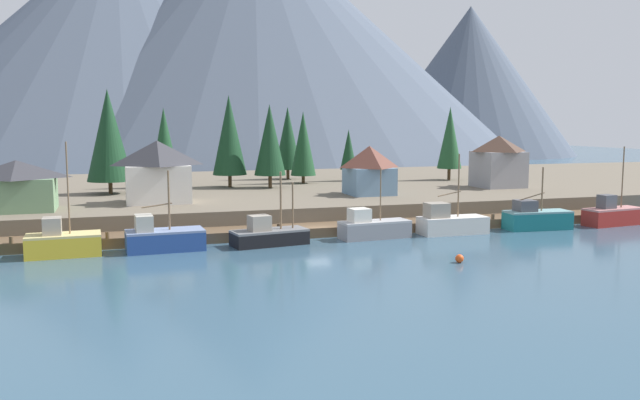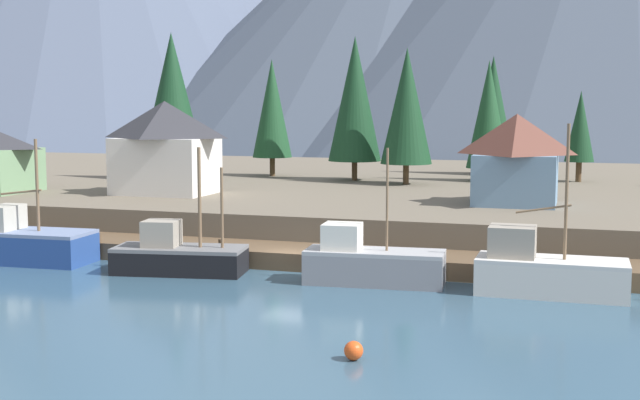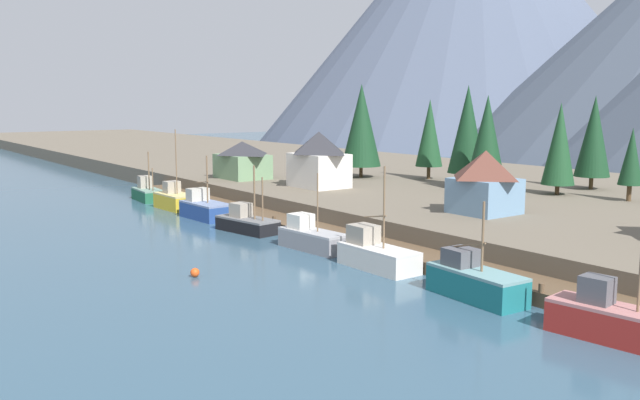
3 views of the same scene
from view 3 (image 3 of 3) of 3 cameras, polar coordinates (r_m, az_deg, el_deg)
ground_plane at (r=78.92m, az=9.92°, el=-1.80°), size 400.00×400.00×1.00m
dock at (r=67.04m, az=-0.76°, el=-2.60°), size 80.00×4.00×1.60m
shoreline_bank at (r=87.64m, az=15.38°, el=0.19°), size 400.00×56.00×2.50m
mountain_west_peak at (r=237.74m, az=12.80°, el=15.36°), size 142.47×142.47×86.16m
fishing_boat_green at (r=93.56m, az=-14.38°, el=0.59°), size 6.39×3.18×6.65m
fishing_boat_yellow at (r=85.41m, az=-12.16°, el=0.03°), size 6.28×3.24×9.86m
fishing_boat_blue at (r=77.80m, az=-9.69°, el=-0.72°), size 6.99×3.51×7.22m
fishing_boat_black at (r=69.35m, az=-6.23°, el=-1.90°), size 7.46×3.91×6.90m
fishing_boat_grey at (r=60.71m, az=-0.72°, el=-3.20°), size 7.28×3.05×7.00m
fishing_boat_white at (r=54.13m, az=4.77°, el=-4.58°), size 7.10×2.83×8.28m
fishing_boat_teal at (r=46.99m, az=12.94°, el=-6.72°), size 7.28×3.21×6.73m
fishing_boat_red at (r=41.47m, az=23.48°, el=-9.30°), size 7.35×3.31×8.82m
house_white at (r=84.85m, az=-0.10°, el=3.51°), size 7.33×5.53×6.99m
house_blue at (r=66.66m, az=13.78°, el=1.55°), size 5.64×5.67×6.09m
house_green at (r=95.14m, az=-6.58°, el=3.42°), size 7.66×5.82×5.19m
conifer_near_left at (r=95.69m, az=3.52°, el=6.33°), size 5.61×5.61×13.18m
conifer_near_right at (r=87.17m, az=12.35°, el=5.87°), size 4.73×4.73×12.77m
conifer_mid_left at (r=81.97m, az=13.93°, el=5.22°), size 4.34×4.34×11.50m
conifer_back_left at (r=88.98m, az=22.14°, el=5.01°), size 4.24×4.24×11.46m
conifer_back_right at (r=94.68m, az=9.24°, el=5.61°), size 3.73×3.73×11.03m
conifer_centre at (r=82.43m, az=19.59°, el=4.50°), size 3.75×3.75×10.62m
conifer_far_left at (r=79.92m, az=24.84°, el=3.33°), size 2.54×2.54×7.95m
channel_buoy at (r=52.35m, az=-10.53°, el=-6.05°), size 0.70×0.70×0.70m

